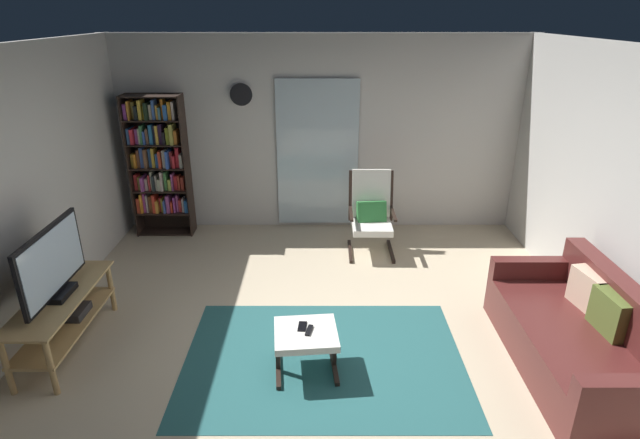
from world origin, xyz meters
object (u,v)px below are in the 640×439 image
(lounge_armchair, at_px, (371,211))
(ottoman, at_px, (305,338))
(wall_clock, at_px, (240,94))
(tv_remote, at_px, (308,330))
(leather_sofa, at_px, (580,338))
(television, at_px, (51,265))
(cell_phone, at_px, (302,326))
(bookshelf_near_tv, at_px, (157,161))
(tv_stand, at_px, (63,312))

(lounge_armchair, xyz_separation_m, ottoman, (-0.76, -2.37, -0.21))
(wall_clock, bearing_deg, tv_remote, -73.44)
(leather_sofa, bearing_deg, lounge_armchair, 123.83)
(television, distance_m, wall_clock, 3.23)
(leather_sofa, height_order, cell_phone, leather_sofa)
(leather_sofa, bearing_deg, tv_remote, -179.05)
(cell_phone, bearing_deg, tv_remote, -42.17)
(bookshelf_near_tv, distance_m, lounge_armchair, 2.87)
(tv_stand, height_order, bookshelf_near_tv, bookshelf_near_tv)
(cell_phone, height_order, wall_clock, wall_clock)
(leather_sofa, bearing_deg, television, 176.33)
(television, bearing_deg, wall_clock, 65.57)
(television, bearing_deg, lounge_armchair, 34.85)
(television, distance_m, cell_phone, 2.20)
(ottoman, bearing_deg, wall_clock, 106.10)
(tv_stand, height_order, leather_sofa, leather_sofa)
(leather_sofa, relative_size, wall_clock, 6.52)
(lounge_armchair, xyz_separation_m, tv_remote, (-0.73, -2.37, -0.13))
(tv_stand, height_order, ottoman, tv_stand)
(tv_stand, xyz_separation_m, lounge_armchair, (2.93, 2.02, 0.18))
(leather_sofa, xyz_separation_m, cell_phone, (-2.35, 0.02, 0.11))
(bookshelf_near_tv, bearing_deg, lounge_armchair, -11.26)
(tv_stand, distance_m, leather_sofa, 4.51)
(ottoman, bearing_deg, leather_sofa, 0.91)
(television, relative_size, wall_clock, 3.50)
(leather_sofa, relative_size, ottoman, 3.36)
(bookshelf_near_tv, relative_size, leather_sofa, 1.00)
(tv_stand, bearing_deg, television, -82.88)
(bookshelf_near_tv, height_order, tv_remote, bookshelf_near_tv)
(tv_stand, height_order, cell_phone, tv_stand)
(tv_remote, height_order, cell_phone, tv_remote)
(television, relative_size, bookshelf_near_tv, 0.54)
(cell_phone, bearing_deg, lounge_armchair, 74.97)
(lounge_armchair, distance_m, cell_phone, 2.44)
(tv_stand, bearing_deg, wall_clock, 65.38)
(bookshelf_near_tv, relative_size, wall_clock, 6.50)
(bookshelf_near_tv, relative_size, tv_remote, 13.08)
(tv_remote, bearing_deg, wall_clock, 118.44)
(television, bearing_deg, cell_phone, -7.07)
(leather_sofa, relative_size, lounge_armchair, 1.85)
(wall_clock, bearing_deg, ottoman, -73.90)
(television, xyz_separation_m, leather_sofa, (4.49, -0.29, -0.55))
(tv_stand, bearing_deg, tv_remote, -8.91)
(bookshelf_near_tv, bearing_deg, ottoman, -55.41)
(leather_sofa, bearing_deg, bookshelf_near_tv, 146.39)
(ottoman, bearing_deg, bookshelf_near_tv, 124.59)
(bookshelf_near_tv, relative_size, ottoman, 3.35)
(television, height_order, bookshelf_near_tv, bookshelf_near_tv)
(lounge_armchair, height_order, ottoman, lounge_armchair)
(ottoman, bearing_deg, cell_phone, 117.45)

